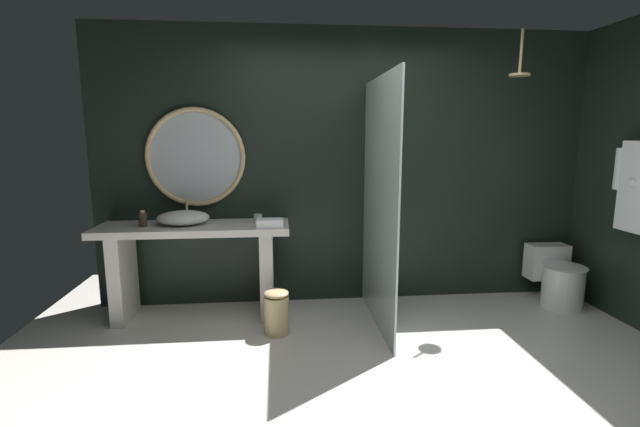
{
  "coord_description": "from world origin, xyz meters",
  "views": [
    {
      "loc": [
        -0.7,
        -2.32,
        1.61
      ],
      "look_at": [
        -0.38,
        0.93,
        1.03
      ],
      "focal_mm": 24.72,
      "sensor_mm": 36.0,
      "label": 1
    }
  ],
  "objects_px": {
    "rain_shower_head": "(520,69)",
    "folded_hand_towel": "(270,223)",
    "vessel_sink": "(183,218)",
    "toilet": "(557,278)",
    "soap_dispenser": "(143,219)",
    "tumbler_cup": "(258,218)",
    "round_wall_mirror": "(196,157)",
    "waste_bin": "(277,311)"
  },
  "relations": [
    {
      "from": "tumbler_cup",
      "to": "rain_shower_head",
      "type": "height_order",
      "value": "rain_shower_head"
    },
    {
      "from": "vessel_sink",
      "to": "folded_hand_towel",
      "type": "xyz_separation_m",
      "value": [
        0.76,
        -0.2,
        -0.03
      ]
    },
    {
      "from": "tumbler_cup",
      "to": "round_wall_mirror",
      "type": "relative_size",
      "value": 0.09
    },
    {
      "from": "vessel_sink",
      "to": "toilet",
      "type": "xyz_separation_m",
      "value": [
        3.5,
        -0.07,
        -0.64
      ]
    },
    {
      "from": "rain_shower_head",
      "to": "waste_bin",
      "type": "distance_m",
      "value": 2.9
    },
    {
      "from": "waste_bin",
      "to": "soap_dispenser",
      "type": "bearing_deg",
      "value": 159.97
    },
    {
      "from": "round_wall_mirror",
      "to": "toilet",
      "type": "relative_size",
      "value": 1.53
    },
    {
      "from": "rain_shower_head",
      "to": "folded_hand_towel",
      "type": "bearing_deg",
      "value": -179.45
    },
    {
      "from": "vessel_sink",
      "to": "folded_hand_towel",
      "type": "height_order",
      "value": "vessel_sink"
    },
    {
      "from": "vessel_sink",
      "to": "folded_hand_towel",
      "type": "relative_size",
      "value": 2.0
    },
    {
      "from": "folded_hand_towel",
      "to": "tumbler_cup",
      "type": "bearing_deg",
      "value": 117.63
    },
    {
      "from": "toilet",
      "to": "waste_bin",
      "type": "bearing_deg",
      "value": -171.62
    },
    {
      "from": "folded_hand_towel",
      "to": "soap_dispenser",
      "type": "bearing_deg",
      "value": 172.75
    },
    {
      "from": "soap_dispenser",
      "to": "round_wall_mirror",
      "type": "bearing_deg",
      "value": 34.4
    },
    {
      "from": "toilet",
      "to": "round_wall_mirror",
      "type": "bearing_deg",
      "value": 174.92
    },
    {
      "from": "tumbler_cup",
      "to": "toilet",
      "type": "xyz_separation_m",
      "value": [
        2.85,
        -0.09,
        -0.62
      ]
    },
    {
      "from": "rain_shower_head",
      "to": "toilet",
      "type": "distance_m",
      "value": 2.01
    },
    {
      "from": "rain_shower_head",
      "to": "folded_hand_towel",
      "type": "height_order",
      "value": "rain_shower_head"
    },
    {
      "from": "waste_bin",
      "to": "vessel_sink",
      "type": "bearing_deg",
      "value": 149.75
    },
    {
      "from": "rain_shower_head",
      "to": "tumbler_cup",
      "type": "bearing_deg",
      "value": 175.11
    },
    {
      "from": "soap_dispenser",
      "to": "toilet",
      "type": "distance_m",
      "value": 3.89
    },
    {
      "from": "vessel_sink",
      "to": "round_wall_mirror",
      "type": "xyz_separation_m",
      "value": [
        0.09,
        0.23,
        0.52
      ]
    },
    {
      "from": "vessel_sink",
      "to": "rain_shower_head",
      "type": "xyz_separation_m",
      "value": [
        2.91,
        -0.17,
        1.27
      ]
    },
    {
      "from": "vessel_sink",
      "to": "tumbler_cup",
      "type": "distance_m",
      "value": 0.65
    },
    {
      "from": "toilet",
      "to": "waste_bin",
      "type": "distance_m",
      "value": 2.73
    },
    {
      "from": "tumbler_cup",
      "to": "round_wall_mirror",
      "type": "bearing_deg",
      "value": 159.21
    },
    {
      "from": "round_wall_mirror",
      "to": "rain_shower_head",
      "type": "xyz_separation_m",
      "value": [
        2.82,
        -0.41,
        0.76
      ]
    },
    {
      "from": "vessel_sink",
      "to": "waste_bin",
      "type": "height_order",
      "value": "vessel_sink"
    },
    {
      "from": "soap_dispenser",
      "to": "round_wall_mirror",
      "type": "distance_m",
      "value": 0.72
    },
    {
      "from": "soap_dispenser",
      "to": "folded_hand_towel",
      "type": "relative_size",
      "value": 0.63
    },
    {
      "from": "round_wall_mirror",
      "to": "tumbler_cup",
      "type": "bearing_deg",
      "value": -20.79
    },
    {
      "from": "tumbler_cup",
      "to": "soap_dispenser",
      "type": "height_order",
      "value": "soap_dispenser"
    },
    {
      "from": "tumbler_cup",
      "to": "waste_bin",
      "type": "height_order",
      "value": "tumbler_cup"
    },
    {
      "from": "folded_hand_towel",
      "to": "rain_shower_head",
      "type": "bearing_deg",
      "value": 0.55
    },
    {
      "from": "toilet",
      "to": "folded_hand_towel",
      "type": "xyz_separation_m",
      "value": [
        -2.74,
        -0.12,
        0.61
      ]
    },
    {
      "from": "round_wall_mirror",
      "to": "folded_hand_towel",
      "type": "distance_m",
      "value": 0.96
    },
    {
      "from": "toilet",
      "to": "tumbler_cup",
      "type": "bearing_deg",
      "value": 178.17
    },
    {
      "from": "tumbler_cup",
      "to": "folded_hand_towel",
      "type": "xyz_separation_m",
      "value": [
        0.11,
        -0.21,
        -0.0
      ]
    },
    {
      "from": "rain_shower_head",
      "to": "folded_hand_towel",
      "type": "distance_m",
      "value": 2.51
    },
    {
      "from": "toilet",
      "to": "folded_hand_towel",
      "type": "bearing_deg",
      "value": -177.44
    },
    {
      "from": "vessel_sink",
      "to": "toilet",
      "type": "bearing_deg",
      "value": -1.19
    },
    {
      "from": "waste_bin",
      "to": "rain_shower_head",
      "type": "bearing_deg",
      "value": 8.01
    }
  ]
}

